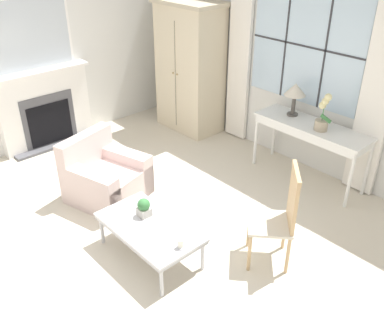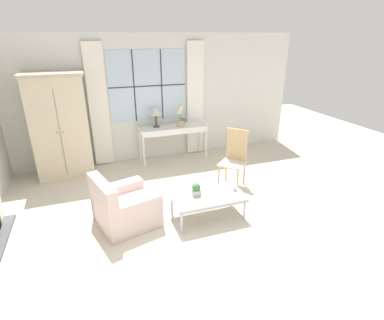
# 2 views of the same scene
# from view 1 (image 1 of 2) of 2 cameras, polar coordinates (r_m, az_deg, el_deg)

# --- Properties ---
(ground_plane) EXTENTS (14.00, 14.00, 0.00)m
(ground_plane) POSITION_cam_1_polar(r_m,az_deg,el_deg) (4.86, -8.73, -11.41)
(ground_plane) COLOR beige
(wall_back_windowed) EXTENTS (7.20, 0.14, 2.80)m
(wall_back_windowed) POSITION_cam_1_polar(r_m,az_deg,el_deg) (6.12, 14.65, 11.82)
(wall_back_windowed) COLOR silver
(wall_back_windowed) RESTS_ON ground_plane
(wall_left) EXTENTS (0.06, 7.20, 2.80)m
(wall_left) POSITION_cam_1_polar(r_m,az_deg,el_deg) (6.92, -20.07, 12.99)
(wall_left) COLOR silver
(wall_left) RESTS_ON ground_plane
(fireplace) EXTENTS (0.34, 1.51, 2.25)m
(fireplace) POSITION_cam_1_polar(r_m,az_deg,el_deg) (6.99, -19.18, 7.49)
(fireplace) COLOR #515156
(fireplace) RESTS_ON ground_plane
(armoire) EXTENTS (1.14, 0.68, 2.10)m
(armoire) POSITION_cam_1_polar(r_m,az_deg,el_deg) (7.12, -0.28, 12.23)
(armoire) COLOR beige
(armoire) RESTS_ON ground_plane
(console_table) EXTENTS (1.57, 0.51, 0.81)m
(console_table) POSITION_cam_1_polar(r_m,az_deg,el_deg) (5.86, 15.65, 3.80)
(console_table) COLOR white
(console_table) RESTS_ON ground_plane
(table_lamp) EXTENTS (0.29, 0.29, 0.45)m
(table_lamp) POSITION_cam_1_polar(r_m,az_deg,el_deg) (5.93, 13.60, 8.93)
(table_lamp) COLOR #4C4742
(table_lamp) RESTS_ON console_table
(potted_orchid) EXTENTS (0.21, 0.17, 0.49)m
(potted_orchid) POSITION_cam_1_polar(r_m,az_deg,el_deg) (5.63, 17.04, 5.61)
(potted_orchid) COLOR tan
(potted_orchid) RESTS_ON console_table
(armchair_upholstered) EXTENTS (1.03, 1.04, 0.82)m
(armchair_upholstered) POSITION_cam_1_polar(r_m,az_deg,el_deg) (5.57, -11.45, -2.43)
(armchair_upholstered) COLOR beige
(armchair_upholstered) RESTS_ON ground_plane
(side_chair_wooden) EXTENTS (0.62, 0.62, 1.10)m
(side_chair_wooden) POSITION_cam_1_polar(r_m,az_deg,el_deg) (4.37, 11.86, -6.87)
(side_chair_wooden) COLOR beige
(side_chair_wooden) RESTS_ON ground_plane
(coffee_table) EXTENTS (1.15, 0.63, 0.40)m
(coffee_table) POSITION_cam_1_polar(r_m,az_deg,el_deg) (4.50, -5.70, -9.10)
(coffee_table) COLOR #BCBCC1
(coffee_table) RESTS_ON ground_plane
(potted_plant_small) EXTENTS (0.14, 0.14, 0.21)m
(potted_plant_small) POSITION_cam_1_polar(r_m,az_deg,el_deg) (4.56, -6.43, -6.30)
(potted_plant_small) COLOR #BCB7AD
(potted_plant_small) RESTS_ON coffee_table
(pillar_candle) EXTENTS (0.09, 0.09, 0.11)m
(pillar_candle) POSITION_cam_1_polar(r_m,az_deg,el_deg) (4.17, -1.50, -11.11)
(pillar_candle) COLOR silver
(pillar_candle) RESTS_ON coffee_table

